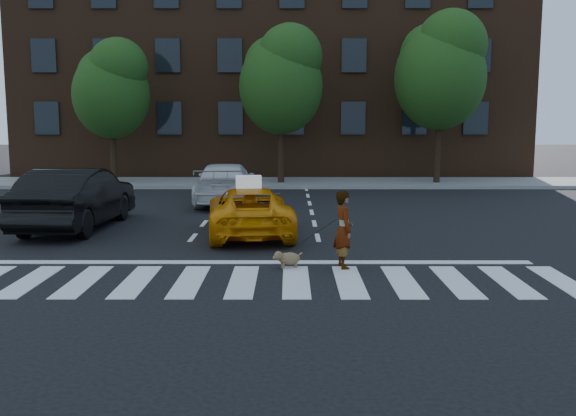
{
  "coord_description": "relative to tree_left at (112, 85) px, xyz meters",
  "views": [
    {
      "loc": [
        0.87,
        -11.71,
        3.07
      ],
      "look_at": [
        0.84,
        2.09,
        1.1
      ],
      "focal_mm": 40.0,
      "sensor_mm": 36.0,
      "label": 1
    }
  ],
  "objects": [
    {
      "name": "ground",
      "position": [
        6.97,
        -17.0,
        -4.44
      ],
      "size": [
        120.0,
        120.0,
        0.0
      ],
      "primitive_type": "plane",
      "color": "black",
      "rests_on": "ground"
    },
    {
      "name": "crosswalk",
      "position": [
        6.97,
        -17.0,
        -4.43
      ],
      "size": [
        13.0,
        2.4,
        0.01
      ],
      "primitive_type": "cube",
      "color": "silver",
      "rests_on": "ground"
    },
    {
      "name": "stop_line",
      "position": [
        6.97,
        -15.4,
        -4.43
      ],
      "size": [
        12.0,
        0.3,
        0.01
      ],
      "primitive_type": "cube",
      "color": "silver",
      "rests_on": "ground"
    },
    {
      "name": "sidewalk_far",
      "position": [
        6.97,
        0.5,
        -4.37
      ],
      "size": [
        30.0,
        4.0,
        0.15
      ],
      "primitive_type": "cube",
      "color": "slate",
      "rests_on": "ground"
    },
    {
      "name": "building",
      "position": [
        6.97,
        8.0,
        1.56
      ],
      "size": [
        26.0,
        10.0,
        12.0
      ],
      "primitive_type": "cube",
      "color": "#482B19",
      "rests_on": "ground"
    },
    {
      "name": "tree_left",
      "position": [
        0.0,
        0.0,
        0.0
      ],
      "size": [
        3.39,
        3.38,
        6.5
      ],
      "color": "black",
      "rests_on": "ground"
    },
    {
      "name": "tree_mid",
      "position": [
        7.5,
        -0.0,
        0.41
      ],
      "size": [
        3.69,
        3.69,
        7.1
      ],
      "color": "black",
      "rests_on": "ground"
    },
    {
      "name": "tree_right",
      "position": [
        14.5,
        -0.0,
        0.82
      ],
      "size": [
        4.0,
        4.0,
        7.7
      ],
      "color": "black",
      "rests_on": "ground"
    },
    {
      "name": "taxi",
      "position": [
        6.79,
        -12.12,
        -3.81
      ],
      "size": [
        2.58,
        4.71,
        1.25
      ],
      "primitive_type": "imported",
      "rotation": [
        0.0,
        0.0,
        3.26
      ],
      "color": "orange",
      "rests_on": "ground"
    },
    {
      "name": "black_sedan",
      "position": [
        1.97,
        -11.2,
        -3.6
      ],
      "size": [
        2.04,
        5.2,
        1.68
      ],
      "primitive_type": "imported",
      "rotation": [
        0.0,
        0.0,
        3.09
      ],
      "color": "black",
      "rests_on": "ground"
    },
    {
      "name": "white_suv",
      "position": [
        5.57,
        -6.02,
        -3.72
      ],
      "size": [
        2.16,
        5.02,
        1.44
      ],
      "primitive_type": "imported",
      "rotation": [
        0.0,
        0.0,
        3.17
      ],
      "color": "silver",
      "rests_on": "ground"
    },
    {
      "name": "woman",
      "position": [
        8.94,
        -15.9,
        -3.64
      ],
      "size": [
        0.49,
        0.65,
        1.6
      ],
      "primitive_type": "imported",
      "rotation": [
        0.0,
        0.0,
        1.77
      ],
      "color": "#999999",
      "rests_on": "ground"
    },
    {
      "name": "dog",
      "position": [
        7.79,
        -15.91,
        -4.23
      ],
      "size": [
        0.63,
        0.35,
        0.36
      ],
      "rotation": [
        0.0,
        0.0,
        0.26
      ],
      "color": "#8E6848",
      "rests_on": "ground"
    },
    {
      "name": "taxi_sign",
      "position": [
        6.79,
        -12.32,
        -3.03
      ],
      "size": [
        0.68,
        0.35,
        0.32
      ],
      "primitive_type": "cube",
      "rotation": [
        0.0,
        0.0,
        3.26
      ],
      "color": "white",
      "rests_on": "taxi"
    }
  ]
}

